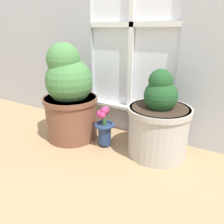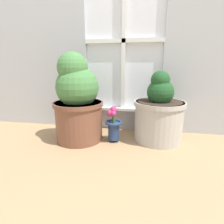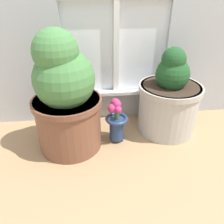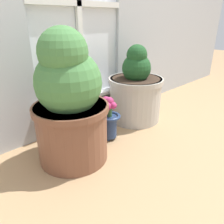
# 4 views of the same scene
# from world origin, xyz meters

# --- Properties ---
(ground_plane) EXTENTS (10.00, 10.00, 0.00)m
(ground_plane) POSITION_xyz_m (0.00, 0.00, 0.00)
(ground_plane) COLOR tan
(potted_plant_left) EXTENTS (0.40, 0.40, 0.71)m
(potted_plant_left) POSITION_xyz_m (-0.33, 0.30, 0.33)
(potted_plant_left) COLOR brown
(potted_plant_left) RESTS_ON ground_plane
(potted_plant_right) EXTENTS (0.41, 0.41, 0.57)m
(potted_plant_right) POSITION_xyz_m (0.33, 0.41, 0.23)
(potted_plant_right) COLOR #B7B2A8
(potted_plant_right) RESTS_ON ground_plane
(flower_vase) EXTENTS (0.14, 0.14, 0.29)m
(flower_vase) POSITION_xyz_m (-0.04, 0.32, 0.15)
(flower_vase) COLOR navy
(flower_vase) RESTS_ON ground_plane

